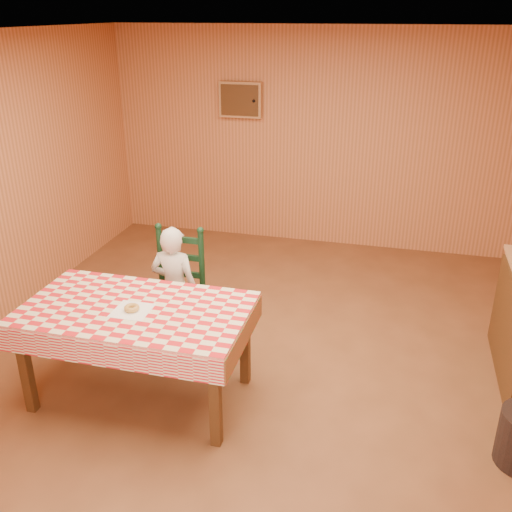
{
  "coord_description": "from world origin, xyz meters",
  "views": [
    {
      "loc": [
        1.04,
        -3.81,
        2.75
      ],
      "look_at": [
        0.0,
        0.2,
        0.95
      ],
      "focal_mm": 40.0,
      "sensor_mm": 36.0,
      "label": 1
    }
  ],
  "objects": [
    {
      "name": "ladder_chair",
      "position": [
        -0.72,
        0.27,
        0.5
      ],
      "size": [
        0.44,
        0.4,
        1.08
      ],
      "color": "black",
      "rests_on": "ground"
    },
    {
      "name": "napkin",
      "position": [
        -0.72,
        -0.57,
        0.77
      ],
      "size": [
        0.26,
        0.26,
        0.0
      ],
      "primitive_type": "cube",
      "rotation": [
        0.0,
        0.0,
        0.01
      ],
      "color": "white",
      "rests_on": "dining_table"
    },
    {
      "name": "donut",
      "position": [
        -0.72,
        -0.57,
        0.79
      ],
      "size": [
        0.15,
        0.15,
        0.04
      ],
      "primitive_type": "torus",
      "rotation": [
        0.0,
        0.0,
        0.41
      ],
      "color": "#C49646",
      "rests_on": "napkin"
    },
    {
      "name": "cabin_walls",
      "position": [
        -0.0,
        0.53,
        1.83
      ],
      "size": [
        5.1,
        6.05,
        2.65
      ],
      "color": "#C67747",
      "rests_on": "ground"
    },
    {
      "name": "ground",
      "position": [
        0.0,
        0.0,
        0.0
      ],
      "size": [
        6.0,
        6.0,
        0.0
      ],
      "primitive_type": "plane",
      "color": "brown",
      "rests_on": "ground"
    },
    {
      "name": "dining_table",
      "position": [
        -0.72,
        -0.52,
        0.69
      ],
      "size": [
        1.66,
        0.96,
        0.77
      ],
      "color": "#4B2C14",
      "rests_on": "ground"
    },
    {
      "name": "seated_child",
      "position": [
        -0.72,
        0.21,
        0.56
      ],
      "size": [
        0.41,
        0.27,
        1.12
      ],
      "primitive_type": "imported",
      "rotation": [
        0.0,
        0.0,
        3.14
      ],
      "color": "silver",
      "rests_on": "ground"
    }
  ]
}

